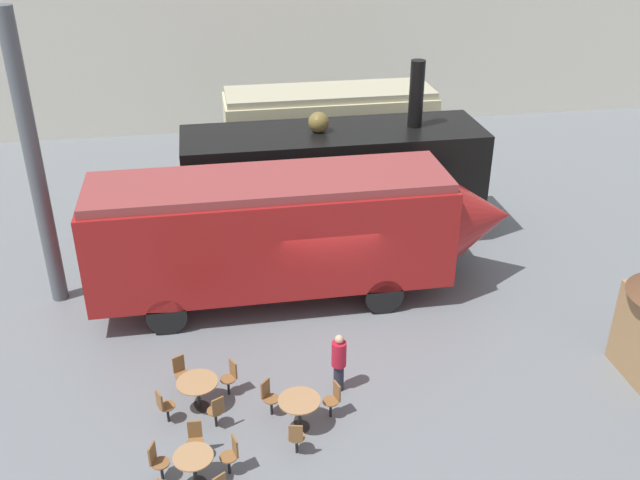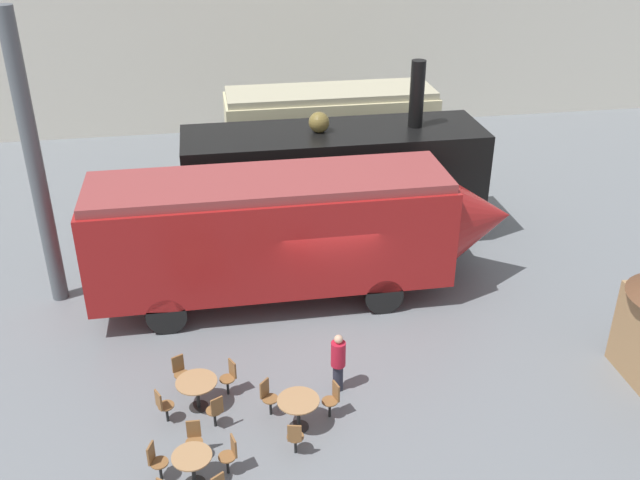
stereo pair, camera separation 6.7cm
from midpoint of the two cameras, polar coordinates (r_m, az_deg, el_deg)
The scene contains 20 objects.
ground_plane at distance 19.82m, azimuth 0.66°, elevation -5.42°, with size 80.00×80.00×0.00m, color slate.
backdrop_wall at distance 32.67m, azimuth -4.30°, elevation 16.46°, with size 44.00×0.15×9.00m.
passenger_coach_vintage at distance 26.70m, azimuth 0.89°, elevation 8.78°, with size 7.65×2.46×3.70m.
steam_locomotive at distance 22.70m, azimuth 1.21°, elevation 5.44°, with size 9.38×2.77×5.68m.
streamlined_locomotive at distance 19.33m, azimuth -1.36°, elevation 0.97°, with size 11.65×2.71×3.66m.
cafe_table_near at distance 15.65m, azimuth -1.61°, elevation -13.09°, with size 0.92×0.92×0.76m.
cafe_table_mid at distance 14.70m, azimuth -10.03°, elevation -17.13°, with size 0.79×0.79×0.75m.
cafe_table_far at distance 16.38m, azimuth -9.71°, elevation -11.47°, with size 0.93×0.93×0.73m.
cafe_chair_0 at distance 15.11m, azimuth -1.88°, elevation -15.43°, with size 0.36×0.38×0.87m.
cafe_chair_1 at distance 16.00m, azimuth 1.15°, elevation -12.49°, with size 0.39×0.37×0.87m.
cafe_chair_2 at distance 16.10m, azimuth -4.09°, elevation -12.27°, with size 0.40×0.40×0.87m.
cafe_chair_3 at distance 14.98m, azimuth -12.89°, elevation -16.74°, with size 0.39×0.38×0.87m.
cafe_chair_6 at distance 14.87m, azimuth -7.05°, elevation -16.54°, with size 0.39×0.37×0.87m.
cafe_chair_7 at distance 15.29m, azimuth -9.92°, elevation -15.27°, with size 0.36×0.36×0.87m.
cafe_chair_8 at distance 16.72m, azimuth -7.12°, elevation -10.68°, with size 0.40×0.39×0.87m.
cafe_chair_9 at distance 17.04m, azimuth -11.02°, elevation -10.20°, with size 0.39×0.40×0.87m.
cafe_chair_10 at distance 16.19m, azimuth -12.36°, elevation -12.71°, with size 0.40×0.39×0.87m.
cafe_chair_11 at distance 15.85m, azimuth -8.23°, elevation -13.28°, with size 0.39×0.40×0.87m.
visitor_person at distance 16.52m, azimuth 1.58°, elevation -9.64°, with size 0.34×0.34×1.52m.
support_pillar at distance 19.86m, azimuth -21.75°, elevation 5.56°, with size 0.44×0.44×8.00m.
Camera 2 is at (-2.94, -16.34, 10.83)m, focal length 40.00 mm.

